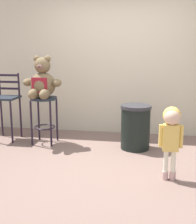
% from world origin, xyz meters
% --- Properties ---
extents(ground_plane, '(24.00, 24.00, 0.00)m').
position_xyz_m(ground_plane, '(0.00, 0.00, 0.00)').
color(ground_plane, '#745C53').
extents(building_wall, '(7.47, 0.30, 3.05)m').
position_xyz_m(building_wall, '(0.00, 1.84, 1.53)').
color(building_wall, beige).
rests_on(building_wall, ground_plane).
extents(bar_stool_with_teddy, '(0.43, 0.43, 0.78)m').
position_xyz_m(bar_stool_with_teddy, '(-1.11, 0.87, 0.56)').
color(bar_stool_with_teddy, '#1E2630').
rests_on(bar_stool_with_teddy, ground_plane).
extents(teddy_bear, '(0.63, 0.56, 0.67)m').
position_xyz_m(teddy_bear, '(-1.11, 0.84, 1.02)').
color(teddy_bear, brown).
rests_on(teddy_bear, bar_stool_with_teddy).
extents(child_walking, '(0.28, 0.23, 0.89)m').
position_xyz_m(child_walking, '(0.85, -0.24, 0.65)').
color(child_walking, '#C79D97').
rests_on(child_walking, ground_plane).
extents(trash_bin, '(0.48, 0.48, 0.70)m').
position_xyz_m(trash_bin, '(0.39, 0.84, 0.35)').
color(trash_bin, black).
rests_on(trash_bin, ground_plane).
extents(bar_chair_empty, '(0.42, 0.42, 1.14)m').
position_xyz_m(bar_chair_empty, '(-1.82, 0.97, 0.67)').
color(bar_chair_empty, '#1E2630').
rests_on(bar_chair_empty, ground_plane).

